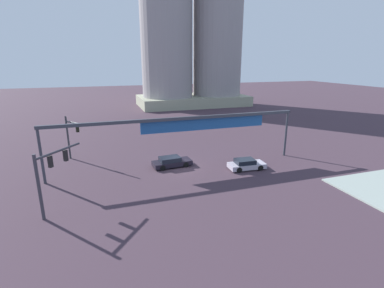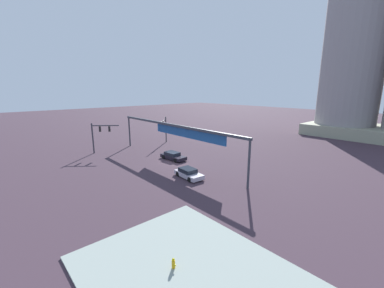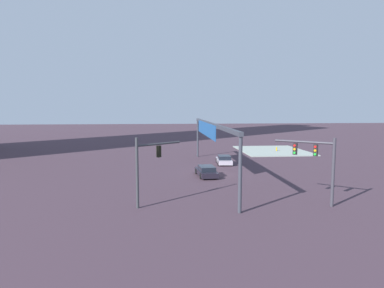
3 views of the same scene
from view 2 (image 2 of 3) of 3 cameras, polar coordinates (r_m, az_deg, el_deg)
name	(u,v)px [view 2 (image 2 of 3)]	position (r m, az deg, el deg)	size (l,w,h in m)	color
ground_plane	(173,161)	(39.15, -4.46, -4.06)	(239.13, 239.13, 0.00)	#3F2E39
sidewalk_corner	(189,274)	(17.20, -0.70, -28.27)	(13.97, 11.29, 0.15)	#929E96
traffic_signal_near_corner	(99,133)	(46.18, -21.10, 2.45)	(3.16, 3.90, 5.46)	#393640
traffic_signal_opposite_side	(165,126)	(51.77, -6.45, 4.12)	(2.90, 3.57, 5.53)	#34363B
overhead_sign_gantry	(177,130)	(37.22, -3.64, 3.34)	(29.29, 0.43, 6.05)	#363943
sedan_car_approaching	(189,173)	(31.93, -0.81, -6.91)	(4.35, 2.20, 1.21)	#B8ADBE
sedan_car_waiting_far	(173,156)	(40.02, -4.48, -2.82)	(4.73, 2.22, 1.21)	black
fire_hydrant_on_curb	(173,263)	(17.30, -4.39, -26.25)	(0.33, 0.22, 0.71)	gold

